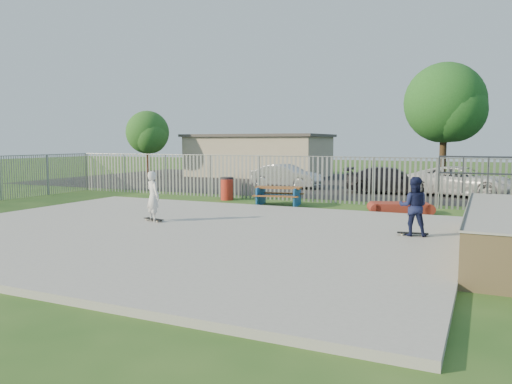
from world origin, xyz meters
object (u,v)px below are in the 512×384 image
at_px(funbox, 400,208).
at_px(trash_bin_red, 227,190).
at_px(car_white, 462,181).
at_px(skater_navy, 414,206).
at_px(car_dark, 391,180).
at_px(tree_left, 148,133).
at_px(tree_mid, 445,103).
at_px(trash_bin_grey, 227,188).
at_px(skater_white, 153,196).
at_px(car_silver, 286,176).
at_px(picnic_table, 279,196).

bearing_deg(funbox, trash_bin_red, 152.12).
xyz_separation_m(car_white, skater_navy, (-0.65, -12.18, 0.20)).
xyz_separation_m(funbox, car_dark, (-1.54, 6.90, 0.49)).
height_order(tree_left, tree_mid, tree_mid).
bearing_deg(trash_bin_grey, trash_bin_red, -60.93).
height_order(car_white, skater_white, skater_white).
bearing_deg(trash_bin_red, car_silver, 87.71).
distance_m(picnic_table, trash_bin_red, 3.00).
xyz_separation_m(trash_bin_grey, car_silver, (0.38, 6.47, 0.18)).
bearing_deg(car_dark, car_silver, 77.50).
bearing_deg(car_silver, funbox, -130.03).
distance_m(picnic_table, skater_navy, 8.16).
xyz_separation_m(car_silver, tree_mid, (7.98, 5.36, 4.24)).
relative_size(picnic_table, tree_left, 0.42).
relative_size(picnic_table, trash_bin_red, 2.23).
height_order(tree_left, skater_navy, tree_left).
distance_m(trash_bin_red, tree_left, 16.65).
bearing_deg(trash_bin_red, tree_mid, 55.59).
height_order(trash_bin_red, skater_navy, skater_navy).
distance_m(car_white, tree_left, 22.70).
bearing_deg(tree_left, skater_navy, -38.42).
xyz_separation_m(trash_bin_red, trash_bin_grey, (-0.12, 0.21, 0.05)).
bearing_deg(car_white, skater_navy, -167.45).
relative_size(picnic_table, car_silver, 0.51).
xyz_separation_m(car_silver, skater_navy, (8.68, -12.93, 0.25)).
bearing_deg(car_dark, trash_bin_red, 128.12).
relative_size(car_silver, car_white, 0.78).
relative_size(trash_bin_grey, skater_white, 0.65).
distance_m(car_silver, tree_left, 13.58).
xyz_separation_m(funbox, trash_bin_red, (-7.82, 1.01, 0.27)).
distance_m(car_white, tree_mid, 7.54).
height_order(trash_bin_red, trash_bin_grey, trash_bin_grey).
distance_m(skater_navy, skater_white, 7.79).
xyz_separation_m(car_dark, skater_navy, (2.67, -12.14, 0.25)).
xyz_separation_m(picnic_table, skater_white, (-1.67, -6.31, 0.54)).
distance_m(picnic_table, tree_mid, 14.66).
height_order(picnic_table, trash_bin_red, trash_bin_red).
distance_m(funbox, tree_mid, 13.89).
bearing_deg(car_white, picnic_table, 150.74).
distance_m(tree_left, tree_mid, 20.78).
distance_m(tree_mid, skater_navy, 18.74).
bearing_deg(trash_bin_red, skater_navy, -34.95).
bearing_deg(tree_mid, car_silver, -146.11).
relative_size(tree_mid, skater_navy, 4.66).
relative_size(trash_bin_red, tree_mid, 0.13).
distance_m(funbox, skater_navy, 5.41).
distance_m(funbox, skater_white, 9.05).
distance_m(car_silver, skater_navy, 15.58).
distance_m(picnic_table, tree_left, 19.39).
height_order(tree_left, skater_white, tree_left).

